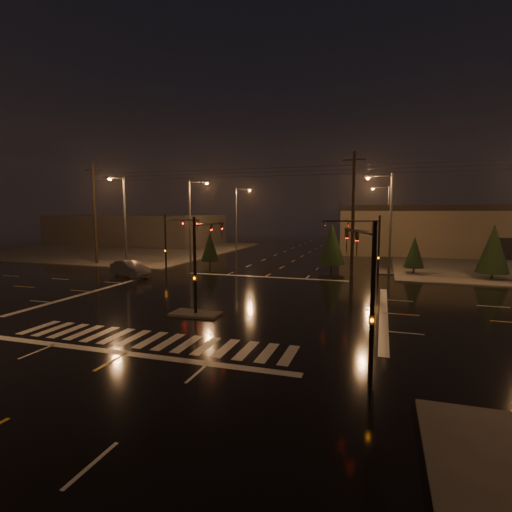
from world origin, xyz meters
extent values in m
plane|color=black|center=(0.00, 0.00, 0.00)|extent=(140.00, 140.00, 0.00)
cube|color=#494641|center=(-30.00, 30.00, 0.06)|extent=(36.00, 36.00, 0.12)
cube|color=#494641|center=(0.00, -4.00, 0.07)|extent=(3.00, 1.60, 0.15)
cube|color=beige|center=(0.00, -9.00, 0.01)|extent=(15.00, 2.60, 0.01)
cube|color=beige|center=(0.00, -11.00, 0.01)|extent=(16.00, 0.50, 0.01)
cube|color=beige|center=(0.00, 11.00, 0.01)|extent=(16.00, 0.50, 0.01)
cube|color=#45413D|center=(-35.00, 42.00, 2.80)|extent=(30.00, 18.00, 5.60)
cylinder|color=black|center=(0.00, -4.00, 3.00)|extent=(0.18, 0.18, 6.00)
cylinder|color=black|center=(0.00, -1.75, 5.50)|extent=(0.12, 4.50, 0.12)
imported|color=#594707|center=(0.00, 0.27, 5.45)|extent=(0.16, 0.20, 1.00)
cube|color=#594707|center=(0.00, -4.00, 2.30)|extent=(0.25, 0.18, 0.35)
cylinder|color=black|center=(10.50, 10.50, 3.00)|extent=(0.18, 0.18, 6.00)
cylinder|color=black|center=(8.15, 9.64, 5.50)|extent=(4.74, 1.82, 0.12)
imported|color=#594707|center=(6.04, 8.88, 5.45)|extent=(0.24, 0.22, 1.00)
cube|color=#594707|center=(10.50, 10.50, 2.30)|extent=(0.25, 0.18, 0.35)
cylinder|color=black|center=(-10.50, 10.50, 3.00)|extent=(0.18, 0.18, 6.00)
cylinder|color=black|center=(-8.15, 9.64, 5.50)|extent=(4.74, 1.82, 0.12)
imported|color=#594707|center=(-6.04, 8.88, 5.45)|extent=(0.24, 0.22, 1.00)
cube|color=#594707|center=(-10.50, 10.50, 2.30)|extent=(0.25, 0.18, 0.35)
cylinder|color=black|center=(10.50, -10.50, 3.00)|extent=(0.18, 0.18, 6.00)
cylinder|color=black|center=(9.82, -8.62, 5.50)|extent=(1.48, 3.80, 0.12)
imported|color=#594707|center=(9.20, -6.93, 5.45)|extent=(0.22, 0.24, 1.00)
cube|color=#594707|center=(10.50, -10.50, 2.30)|extent=(0.25, 0.18, 0.35)
cylinder|color=#38383A|center=(-11.50, 18.00, 5.00)|extent=(0.24, 0.24, 10.00)
cylinder|color=#38383A|center=(-10.30, 18.00, 9.80)|extent=(2.40, 0.14, 0.14)
cube|color=#38383A|center=(-9.20, 18.00, 9.75)|extent=(0.70, 0.30, 0.18)
sphere|color=orange|center=(-9.20, 18.00, 9.62)|extent=(0.32, 0.32, 0.32)
cylinder|color=#38383A|center=(-11.50, 34.00, 5.00)|extent=(0.24, 0.24, 10.00)
cylinder|color=#38383A|center=(-10.30, 34.00, 9.80)|extent=(2.40, 0.14, 0.14)
cube|color=#38383A|center=(-9.20, 34.00, 9.75)|extent=(0.70, 0.30, 0.18)
sphere|color=orange|center=(-9.20, 34.00, 9.62)|extent=(0.32, 0.32, 0.32)
cylinder|color=#38383A|center=(11.50, 16.00, 5.00)|extent=(0.24, 0.24, 10.00)
cylinder|color=#38383A|center=(10.30, 16.00, 9.80)|extent=(2.40, 0.14, 0.14)
cube|color=#38383A|center=(9.20, 16.00, 9.75)|extent=(0.70, 0.30, 0.18)
sphere|color=orange|center=(9.20, 16.00, 9.62)|extent=(0.32, 0.32, 0.32)
cylinder|color=#38383A|center=(11.50, 36.00, 5.00)|extent=(0.24, 0.24, 10.00)
cylinder|color=#38383A|center=(10.30, 36.00, 9.80)|extent=(2.40, 0.14, 0.14)
cube|color=#38383A|center=(9.20, 36.00, 9.75)|extent=(0.70, 0.30, 0.18)
sphere|color=orange|center=(9.20, 36.00, 9.62)|extent=(0.32, 0.32, 0.32)
cylinder|color=#38383A|center=(-16.00, 11.50, 5.00)|extent=(0.24, 0.24, 10.00)
cylinder|color=#38383A|center=(-16.00, 10.30, 9.80)|extent=(0.14, 2.40, 0.14)
cube|color=#38383A|center=(-16.00, 9.20, 9.75)|extent=(0.30, 0.70, 0.18)
sphere|color=orange|center=(-16.00, 9.20, 9.62)|extent=(0.32, 0.32, 0.32)
cylinder|color=black|center=(-22.00, 14.00, 6.00)|extent=(0.32, 0.32, 12.00)
cube|color=black|center=(-22.00, 14.00, 11.20)|extent=(2.20, 0.12, 0.12)
cylinder|color=black|center=(8.00, 14.00, 6.00)|extent=(0.32, 0.32, 12.00)
cube|color=black|center=(8.00, 14.00, 11.20)|extent=(2.20, 0.12, 0.12)
cylinder|color=black|center=(13.88, 17.13, 0.35)|extent=(0.18, 0.18, 0.70)
cone|color=black|center=(13.88, 17.13, 2.27)|extent=(2.01, 2.01, 3.13)
cylinder|color=black|center=(20.51, 15.57, 0.35)|extent=(0.18, 0.18, 0.70)
cone|color=black|center=(20.51, 15.57, 2.94)|extent=(2.87, 2.87, 4.48)
cylinder|color=black|center=(-7.87, 15.71, 0.35)|extent=(0.18, 0.18, 0.70)
cone|color=black|center=(-7.87, 15.71, 2.34)|extent=(2.10, 2.10, 3.28)
cylinder|color=black|center=(5.64, 17.19, 0.35)|extent=(0.18, 0.18, 0.70)
cone|color=black|center=(5.64, 17.19, 2.92)|extent=(2.85, 2.85, 4.45)
imported|color=#56575E|center=(-12.39, 7.12, 0.81)|extent=(5.17, 3.50, 1.61)
camera|label=1|loc=(10.77, -25.67, 6.32)|focal=28.00mm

